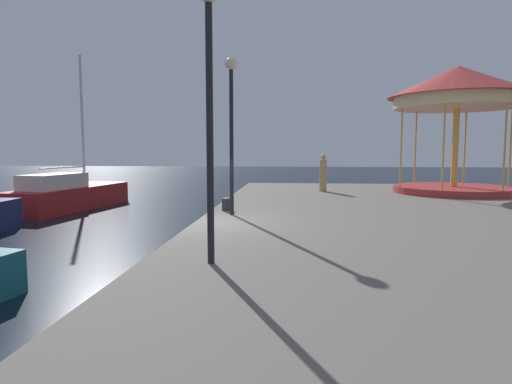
{
  "coord_description": "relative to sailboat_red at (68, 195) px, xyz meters",
  "views": [
    {
      "loc": [
        2.7,
        -11.48,
        2.76
      ],
      "look_at": [
        1.39,
        3.26,
        1.31
      ],
      "focal_mm": 30.43,
      "sensor_mm": 36.0,
      "label": 1
    }
  ],
  "objects": [
    {
      "name": "bollard_center",
      "position": [
        8.23,
        -5.16,
        0.32
      ],
      "size": [
        0.24,
        0.24,
        0.4
      ],
      "primitive_type": "cylinder",
      "color": "#2D2D33",
      "rests_on": "quay_dock"
    },
    {
      "name": "lamp_post_near_edge",
      "position": [
        9.01,
        -11.84,
        3.3
      ],
      "size": [
        0.36,
        0.36,
        4.71
      ],
      "color": "black",
      "rests_on": "quay_dock"
    },
    {
      "name": "person_near_carousel",
      "position": [
        11.79,
        1.53,
        0.93
      ],
      "size": [
        0.34,
        0.34,
        1.74
      ],
      "color": "tan",
      "rests_on": "quay_dock"
    },
    {
      "name": "lamp_post_mid_promenade",
      "position": [
        8.56,
        -6.21,
        3.27
      ],
      "size": [
        0.36,
        0.36,
        4.65
      ],
      "color": "black",
      "rests_on": "quay_dock"
    },
    {
      "name": "quay_dock",
      "position": [
        14.54,
        -7.62,
        -0.28
      ],
      "size": [
        13.62,
        28.15,
        0.8
      ],
      "primitive_type": "cube",
      "color": "slate",
      "rests_on": "ground"
    },
    {
      "name": "ground_plane",
      "position": [
        7.74,
        -7.62,
        -0.68
      ],
      "size": [
        120.0,
        120.0,
        0.0
      ],
      "primitive_type": "plane",
      "color": "black"
    },
    {
      "name": "bollard_north",
      "position": [
        8.24,
        -5.4,
        0.32
      ],
      "size": [
        0.24,
        0.24,
        0.4
      ],
      "primitive_type": "cylinder",
      "color": "#2D2D33",
      "rests_on": "quay_dock"
    },
    {
      "name": "carousel",
      "position": [
        17.67,
        1.29,
        4.36
      ],
      "size": [
        6.07,
        6.07,
        5.68
      ],
      "color": "#B23333",
      "rests_on": "quay_dock"
    },
    {
      "name": "sailboat_red",
      "position": [
        0.0,
        0.0,
        0.0
      ],
      "size": [
        2.98,
        7.03,
        7.29
      ],
      "color": "maroon",
      "rests_on": "ground"
    }
  ]
}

